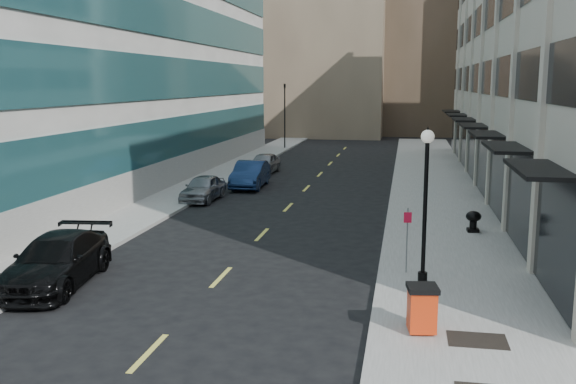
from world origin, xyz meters
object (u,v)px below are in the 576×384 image
(traffic_signal, at_px, (285,88))
(urn_planter, at_px, (473,219))
(car_silver_sedan, at_px, (203,188))
(trash_bin, at_px, (422,307))
(car_grey_sedan, at_px, (264,163))
(car_black_pickup, at_px, (56,261))
(sign_post, at_px, (407,230))
(lamppost, at_px, (426,192))
(car_blue_sedan, at_px, (250,174))

(traffic_signal, bearing_deg, urn_planter, -66.56)
(traffic_signal, relative_size, car_silver_sedan, 1.74)
(car_silver_sedan, relative_size, trash_bin, 3.35)
(car_grey_sedan, bearing_deg, trash_bin, -67.12)
(trash_bin, bearing_deg, traffic_signal, 96.60)
(car_black_pickup, xyz_separation_m, urn_planter, (13.40, 9.16, -0.09))
(traffic_signal, bearing_deg, sign_post, -73.65)
(traffic_signal, relative_size, lamppost, 1.45)
(trash_bin, bearing_deg, lamppost, 79.96)
(traffic_signal, height_order, trash_bin, traffic_signal)
(car_grey_sedan, height_order, sign_post, sign_post)
(traffic_signal, distance_m, urn_planter, 35.80)
(trash_bin, distance_m, sign_post, 5.13)
(sign_post, bearing_deg, car_blue_sedan, 109.79)
(car_grey_sedan, bearing_deg, sign_post, -63.89)
(car_grey_sedan, bearing_deg, urn_planter, -49.77)
(car_silver_sedan, distance_m, car_blue_sedan, 4.95)
(car_black_pickup, distance_m, trash_bin, 11.31)
(lamppost, bearing_deg, car_blue_sedan, 119.07)
(car_silver_sedan, bearing_deg, lamppost, -47.74)
(traffic_signal, xyz_separation_m, trash_bin, (11.78, -43.93, -4.92))
(car_blue_sedan, height_order, trash_bin, car_blue_sedan)
(car_blue_sedan, distance_m, lamppost, 20.24)
(car_black_pickup, relative_size, sign_post, 2.49)
(traffic_signal, xyz_separation_m, car_black_pickup, (0.70, -41.68, -4.95))
(traffic_signal, xyz_separation_m, car_grey_sedan, (1.63, -16.28, -5.01))
(car_blue_sedan, bearing_deg, car_grey_sedan, 92.50)
(car_grey_sedan, bearing_deg, car_black_pickup, -89.38)
(traffic_signal, distance_m, sign_post, 40.71)
(car_blue_sedan, bearing_deg, traffic_signal, 93.23)
(urn_planter, bearing_deg, car_black_pickup, -145.63)
(car_silver_sedan, bearing_deg, car_black_pickup, -88.82)
(car_blue_sedan, xyz_separation_m, sign_post, (9.28, -16.60, 0.76))
(lamppost, bearing_deg, car_silver_sedan, 131.07)
(lamppost, relative_size, sign_post, 2.25)
(trash_bin, relative_size, urn_planter, 1.38)
(car_black_pickup, relative_size, lamppost, 1.11)
(car_silver_sedan, xyz_separation_m, lamppost, (11.20, -12.85, 2.29))
(car_blue_sedan, relative_size, trash_bin, 3.99)
(car_silver_sedan, bearing_deg, traffic_signal, 92.67)
(car_blue_sedan, bearing_deg, trash_bin, -68.18)
(car_blue_sedan, height_order, urn_planter, car_blue_sedan)
(car_blue_sedan, distance_m, car_grey_sedan, 6.01)
(car_grey_sedan, bearing_deg, car_silver_sedan, -92.24)
(traffic_signal, bearing_deg, lamppost, -73.37)
(traffic_signal, bearing_deg, trash_bin, -74.98)
(car_silver_sedan, bearing_deg, sign_post, -46.76)
(traffic_signal, bearing_deg, car_grey_sedan, -84.29)
(car_grey_sedan, xyz_separation_m, lamppost, (10.27, -23.58, 2.27))
(car_silver_sedan, bearing_deg, trash_bin, -55.60)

